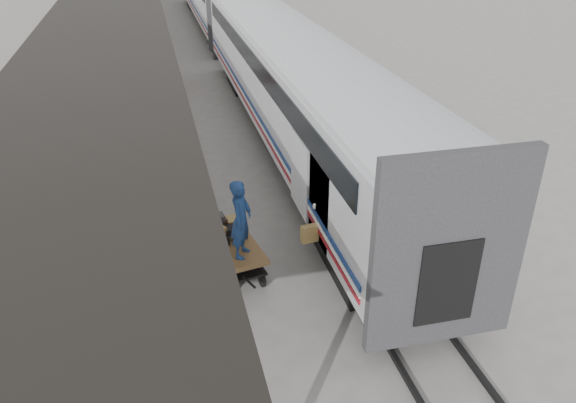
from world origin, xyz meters
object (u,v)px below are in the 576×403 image
at_px(baggage_cart, 229,249).
at_px(pedestrian, 153,79).
at_px(luggage_tug, 153,79).
at_px(porter, 241,219).

relative_size(baggage_cart, pedestrian, 1.41).
distance_m(baggage_cart, pedestrian, 15.28).
xyz_separation_m(luggage_tug, porter, (1.66, -17.35, 1.28)).
bearing_deg(pedestrian, baggage_cart, 102.17).
height_order(luggage_tug, porter, porter).
bearing_deg(luggage_tug, pedestrian, -109.58).
distance_m(luggage_tug, pedestrian, 1.52).
relative_size(luggage_tug, pedestrian, 0.85).
relative_size(porter, pedestrian, 1.06).
height_order(baggage_cart, porter, porter).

